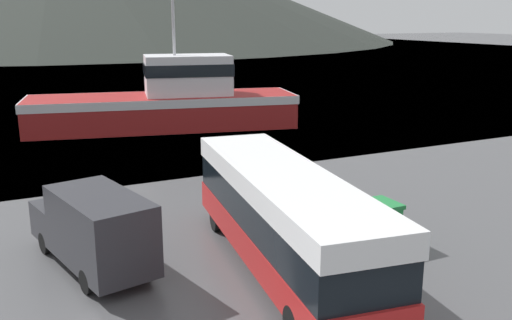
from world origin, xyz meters
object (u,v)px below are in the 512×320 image
at_px(small_boat, 133,104).
at_px(storage_bin, 379,222).
at_px(fishing_boat, 168,101).
at_px(delivery_van, 94,228).
at_px(tour_bus, 283,215).

bearing_deg(small_boat, storage_bin, 13.36).
bearing_deg(storage_bin, small_boat, 90.21).
bearing_deg(fishing_boat, delivery_van, 169.28).
relative_size(delivery_van, fishing_boat, 0.32).
bearing_deg(storage_bin, fishing_boat, 89.93).
height_order(delivery_van, storage_bin, delivery_van).
distance_m(fishing_boat, storage_bin, 23.01).
xyz_separation_m(storage_bin, small_boat, (-0.12, 32.14, -0.31)).
bearing_deg(fishing_boat, small_boat, 13.66).
distance_m(delivery_van, fishing_boat, 22.61).
bearing_deg(tour_bus, delivery_van, 160.96).
bearing_deg(fishing_boat, storage_bin, -167.31).
distance_m(storage_bin, small_boat, 32.14).
relative_size(tour_bus, storage_bin, 7.75).
height_order(delivery_van, fishing_boat, fishing_boat).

